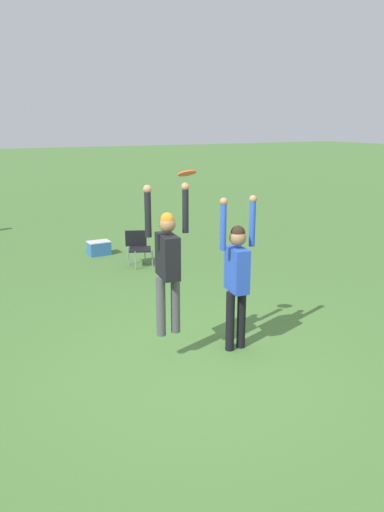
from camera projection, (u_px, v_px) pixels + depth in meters
The scene contains 6 objects.
ground_plane at pixel (195, 364), 6.47m from camera, with size 120.00×120.00×0.00m, color #4C7A38.
person_jumping at pixel (168, 258), 6.24m from camera, with size 0.62×0.49×1.95m.
person_defending at pixel (237, 271), 6.63m from camera, with size 0.56×0.43×2.12m.
frisbee at pixel (187, 173), 6.17m from camera, with size 0.24×0.22×0.10m.
camping_chair_2 at pixel (138, 245), 10.86m from camera, with size 0.61×0.66×0.76m.
cooler_box at pixel (99, 248), 11.80m from camera, with size 0.51×0.35×0.33m.
Camera 1 is at (-2.91, -5.13, 3.02)m, focal length 35.00 mm.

